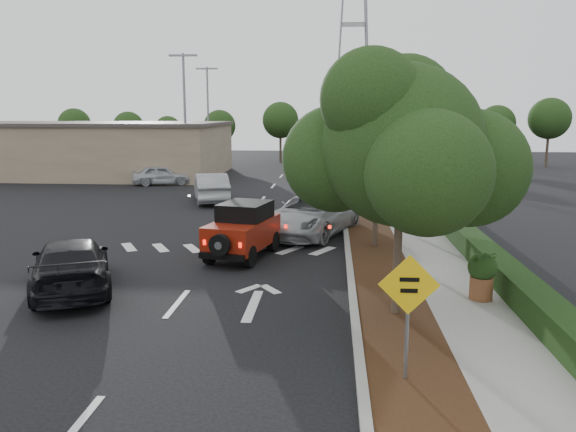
# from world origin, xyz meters

# --- Properties ---
(ground) EXTENTS (120.00, 120.00, 0.00)m
(ground) POSITION_xyz_m (0.00, 0.00, 0.00)
(ground) COLOR black
(ground) RESTS_ON ground
(curb) EXTENTS (0.20, 70.00, 0.15)m
(curb) POSITION_xyz_m (4.60, 12.00, 0.07)
(curb) COLOR #9E9B93
(curb) RESTS_ON ground
(planting_strip) EXTENTS (1.80, 70.00, 0.12)m
(planting_strip) POSITION_xyz_m (5.60, 12.00, 0.06)
(planting_strip) COLOR black
(planting_strip) RESTS_ON ground
(sidewalk) EXTENTS (2.00, 70.00, 0.12)m
(sidewalk) POSITION_xyz_m (7.50, 12.00, 0.06)
(sidewalk) COLOR gray
(sidewalk) RESTS_ON ground
(hedge) EXTENTS (0.80, 70.00, 0.80)m
(hedge) POSITION_xyz_m (8.90, 12.00, 0.40)
(hedge) COLOR black
(hedge) RESTS_ON ground
(commercial_building) EXTENTS (22.00, 12.00, 4.00)m
(commercial_building) POSITION_xyz_m (-16.00, 30.00, 2.00)
(commercial_building) COLOR #7D6C56
(commercial_building) RESTS_ON ground
(transmission_tower) EXTENTS (7.00, 4.00, 28.00)m
(transmission_tower) POSITION_xyz_m (6.00, 48.00, 0.00)
(transmission_tower) COLOR slate
(transmission_tower) RESTS_ON ground
(street_tree_near) EXTENTS (3.80, 3.80, 5.92)m
(street_tree_near) POSITION_xyz_m (5.60, -0.50, 0.00)
(street_tree_near) COLOR black
(street_tree_near) RESTS_ON ground
(street_tree_mid) EXTENTS (3.20, 3.20, 5.32)m
(street_tree_mid) POSITION_xyz_m (5.60, 6.50, 0.00)
(street_tree_mid) COLOR black
(street_tree_mid) RESTS_ON ground
(street_tree_far) EXTENTS (3.40, 3.40, 5.62)m
(street_tree_far) POSITION_xyz_m (5.60, 13.00, 0.00)
(street_tree_far) COLOR black
(street_tree_far) RESTS_ON ground
(light_pole_a) EXTENTS (2.00, 0.22, 9.00)m
(light_pole_a) POSITION_xyz_m (-6.50, 26.00, 0.00)
(light_pole_a) COLOR slate
(light_pole_a) RESTS_ON ground
(light_pole_b) EXTENTS (2.00, 0.22, 9.00)m
(light_pole_b) POSITION_xyz_m (-7.50, 38.00, 0.00)
(light_pole_b) COLOR slate
(light_pole_b) RESTS_ON ground
(red_jeep) EXTENTS (2.36, 3.84, 1.88)m
(red_jeep) POSITION_xyz_m (1.00, 5.06, 0.96)
(red_jeep) COLOR black
(red_jeep) RESTS_ON ground
(silver_suv_ahead) EXTENTS (4.49, 6.33, 1.60)m
(silver_suv_ahead) POSITION_xyz_m (3.14, 8.80, 0.80)
(silver_suv_ahead) COLOR #A0A2A7
(silver_suv_ahead) RESTS_ON ground
(black_suv_oncoming) EXTENTS (3.93, 5.42, 1.46)m
(black_suv_oncoming) POSITION_xyz_m (-3.26, 0.92, 0.73)
(black_suv_oncoming) COLOR black
(black_suv_oncoming) RESTS_ON ground
(silver_sedan_oncoming) EXTENTS (3.03, 5.19, 1.62)m
(silver_sedan_oncoming) POSITION_xyz_m (-2.74, 16.95, 0.81)
(silver_sedan_oncoming) COLOR #989A9F
(silver_sedan_oncoming) RESTS_ON ground
(parked_suv) EXTENTS (4.29, 2.78, 1.36)m
(parked_suv) POSITION_xyz_m (-7.76, 24.06, 0.68)
(parked_suv) COLOR #B4B7BC
(parked_suv) RESTS_ON ground
(speed_hump_sign) EXTENTS (1.10, 0.10, 2.34)m
(speed_hump_sign) POSITION_xyz_m (5.40, -4.02, 1.62)
(speed_hump_sign) COLOR slate
(speed_hump_sign) RESTS_ON ground
(terracotta_planter) EXTENTS (0.74, 0.74, 1.30)m
(terracotta_planter) POSITION_xyz_m (7.93, 0.65, 0.87)
(terracotta_planter) COLOR brown
(terracotta_planter) RESTS_ON ground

